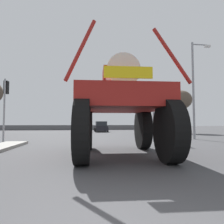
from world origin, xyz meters
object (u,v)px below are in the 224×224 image
(traffic_signal_near_left, at_px, (6,96))
(bare_tree_right, at_px, (180,100))
(sedan_ahead, at_px, (101,127))
(traffic_signal_far_left, at_px, (79,112))
(streetlight_near_right, at_px, (195,85))
(oversize_sprayer, at_px, (120,107))
(traffic_signal_near_right, at_px, (153,100))

(traffic_signal_near_left, xyz_separation_m, bare_tree_right, (17.42, 10.87, 1.28))
(sedan_ahead, distance_m, traffic_signal_far_left, 4.06)
(streetlight_near_right, bearing_deg, oversize_sprayer, -136.88)
(sedan_ahead, xyz_separation_m, traffic_signal_far_left, (-3.17, -1.39, 2.12))
(traffic_signal_near_left, relative_size, streetlight_near_right, 0.52)
(traffic_signal_near_left, bearing_deg, streetlight_near_right, 5.55)
(oversize_sprayer, bearing_deg, bare_tree_right, -31.16)
(traffic_signal_near_left, xyz_separation_m, streetlight_near_right, (13.84, 1.34, 1.35))
(oversize_sprayer, relative_size, bare_tree_right, 1.03)
(bare_tree_right, bearing_deg, traffic_signal_near_right, -124.89)
(oversize_sprayer, xyz_separation_m, bare_tree_right, (10.86, 16.34, 2.36))
(sedan_ahead, height_order, bare_tree_right, bare_tree_right)
(traffic_signal_near_right, xyz_separation_m, bare_tree_right, (7.58, 10.87, 1.39))
(streetlight_near_right, height_order, bare_tree_right, streetlight_near_right)
(traffic_signal_near_left, distance_m, streetlight_near_right, 13.97)
(oversize_sprayer, bearing_deg, streetlight_near_right, -44.44)
(oversize_sprayer, bearing_deg, traffic_signal_near_right, -28.48)
(traffic_signal_far_left, height_order, bare_tree_right, bare_tree_right)
(traffic_signal_near_left, bearing_deg, traffic_signal_far_left, 73.74)
(sedan_ahead, bearing_deg, traffic_signal_near_right, -171.49)
(traffic_signal_near_left, bearing_deg, sedan_ahead, 64.75)
(bare_tree_right, bearing_deg, sedan_ahead, 156.19)
(sedan_ahead, height_order, traffic_signal_near_left, traffic_signal_near_left)
(oversize_sprayer, relative_size, streetlight_near_right, 0.73)
(sedan_ahead, bearing_deg, oversize_sprayer, 177.04)
(bare_tree_right, bearing_deg, oversize_sprayer, -123.60)
(traffic_signal_near_left, distance_m, traffic_signal_near_right, 9.84)
(oversize_sprayer, height_order, traffic_signal_near_right, oversize_sprayer)
(bare_tree_right, bearing_deg, traffic_signal_near_left, -148.04)
(sedan_ahead, xyz_separation_m, traffic_signal_near_left, (-7.24, -15.36, 2.29))
(traffic_signal_far_left, bearing_deg, traffic_signal_near_right, -67.57)
(traffic_signal_near_right, height_order, traffic_signal_far_left, traffic_signal_near_right)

